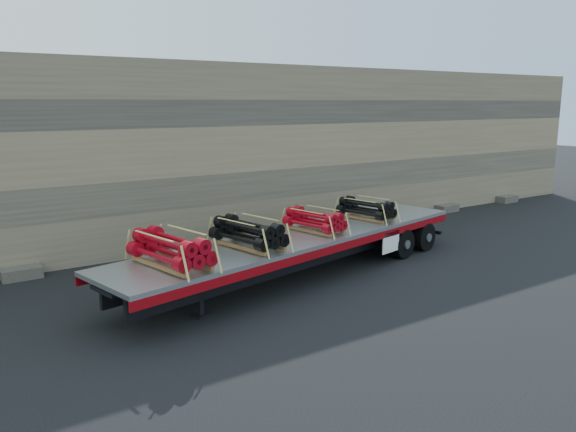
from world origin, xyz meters
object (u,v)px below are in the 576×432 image
Objects in this scene: trailer at (301,255)px; bundle_midfront at (248,234)px; bundle_front at (171,250)px; bundle_rear at (366,209)px; bundle_midrear at (314,221)px.

trailer is 6.06× the size of bundle_midfront.
bundle_midfront is at bearing 180.00° from trailer.
bundle_midfront reaches higher than trailer.
bundle_midfront is at bearing 0.00° from bundle_front.
trailer is 5.75× the size of bundle_front.
bundle_front is 8.33m from bundle_rear.
trailer is 6.90× the size of bundle_rear.
bundle_front is 1.21× the size of bundle_midrear.
bundle_rear is at bearing 0.00° from trailer.
bundle_front reaches higher than bundle_midrear.
bundle_midrear is (5.41, 1.13, -0.07)m from bundle_front.
bundle_midfront is 5.68m from bundle_rear.
trailer is at bearing -0.00° from bundle_front.
trailer is 6.96× the size of bundle_midrear.
trailer is at bearing -0.00° from bundle_midfront.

